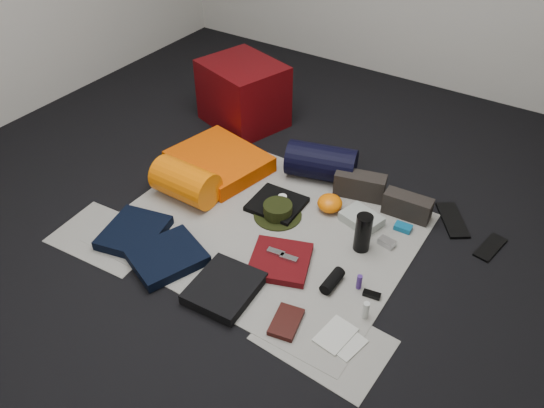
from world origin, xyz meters
The scene contains 37 objects.
floor centered at (0.00, 0.00, -0.01)m, with size 4.50×4.50×0.02m, color black.
newspaper_mat centered at (0.00, 0.00, 0.00)m, with size 1.60×1.30×0.01m, color #B2B0A4.
newspaper_sheet_front_left centered at (-0.70, -0.55, 0.00)m, with size 0.58×0.40×0.00m, color #B2B0A4.
newspaper_sheet_front_right centered at (0.65, -0.50, 0.00)m, with size 0.58×0.40×0.00m, color #B2B0A4.
red_cabinet centered at (-0.79, 0.91, 0.23)m, with size 0.55×0.46×0.46m, color #520609.
sleeping_pad centered at (-0.58, 0.33, 0.06)m, with size 0.58×0.47×0.11m, color #F55502.
stuff_sack centered at (-0.55, -0.03, 0.12)m, with size 0.23×0.23×0.39m, color orange.
sack_strap_left centered at (-0.65, -0.03, 0.11)m, with size 0.22×0.22×0.03m, color black.
sack_strap_right centered at (-0.45, -0.03, 0.11)m, with size 0.22×0.22×0.03m, color black.
navy_duffel centered at (0.02, 0.60, 0.12)m, with size 0.23×0.23×0.43m, color black.
boonie_brim centered at (0.00, 0.12, 0.01)m, with size 0.28×0.28×0.01m, color black.
boonie_crown centered at (0.00, 0.12, 0.05)m, with size 0.17×0.17×0.07m, color black.
hiking_boot_left centered at (0.31, 0.56, 0.08)m, with size 0.30×0.11×0.15m, color #2A2520.
hiking_boot_right centered at (0.63, 0.54, 0.07)m, with size 0.27×0.10×0.14m, color #2A2520.
flip_flop_left centered at (0.87, 0.64, 0.01)m, with size 0.11×0.31×0.02m, color black.
flip_flop_right centered at (1.12, 0.53, 0.01)m, with size 0.09×0.24×0.01m, color black.
trousers_navy_a centered at (-0.57, -0.46, 0.03)m, with size 0.31×0.35×0.05m, color black.
trousers_navy_b centered at (-0.29, -0.51, 0.03)m, with size 0.31×0.36×0.06m, color black.
trousers_charcoal centered at (0.10, -0.51, 0.03)m, with size 0.30×0.34×0.05m, color black.
black_tshirt centered at (-0.05, 0.20, 0.02)m, with size 0.30×0.28×0.03m, color black.
red_shirt centered at (0.22, -0.20, 0.03)m, with size 0.30×0.30×0.04m, color #52080C.
orange_stuff_sack centered at (0.23, 0.34, 0.05)m, with size 0.15×0.15×0.10m, color orange.
first_aid_pouch centered at (0.44, 0.33, 0.03)m, with size 0.22×0.16×0.05m, color #9BA29A.
water_bottle centered at (0.53, 0.14, 0.12)m, with size 0.09×0.09×0.22m, color black.
speaker centered at (0.52, -0.18, 0.04)m, with size 0.06×0.06×0.16m, color black.
compact_camera centered at (0.64, 0.24, 0.02)m, with size 0.09×0.05×0.04m, color #B8B9BD.
cyan_case centered at (0.66, 0.41, 0.02)m, with size 0.10×0.06×0.03m, color #0E5E8A.
toiletry_purple centered at (0.64, -0.13, 0.05)m, with size 0.03×0.03×0.08m, color #432579.
toiletry_clear centered at (0.75, -0.28, 0.05)m, with size 0.03×0.03×0.09m, color silver.
paperback_book centered at (0.46, -0.52, 0.02)m, with size 0.12×0.19×0.03m, color black.
map_booklet centered at (0.69, -0.45, 0.01)m, with size 0.13×0.19×0.01m, color beige.
map_printout centered at (0.75, -0.46, 0.01)m, with size 0.13×0.16×0.01m, color beige.
sunglasses centered at (0.72, -0.14, 0.02)m, with size 0.09×0.04×0.02m, color black.
key_cluster centered at (-0.60, -0.60, 0.01)m, with size 0.08×0.08×0.01m, color #B8B9BD.
tape_roll centered at (-0.03, 0.23, 0.05)m, with size 0.05×0.05×0.04m, color white.
energy_bar_a centered at (0.18, -0.18, 0.05)m, with size 0.10×0.04×0.01m, color #B8B9BD.
energy_bar_b centered at (0.26, -0.18, 0.05)m, with size 0.10×0.04×0.01m, color #B8B9BD.
Camera 1 is at (1.26, -1.88, 2.00)m, focal length 35.00 mm.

